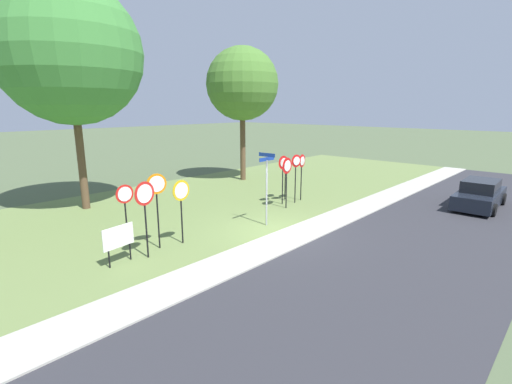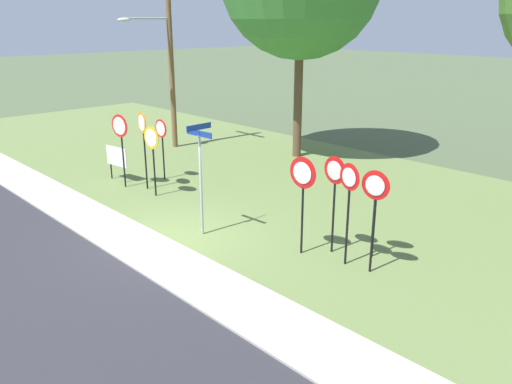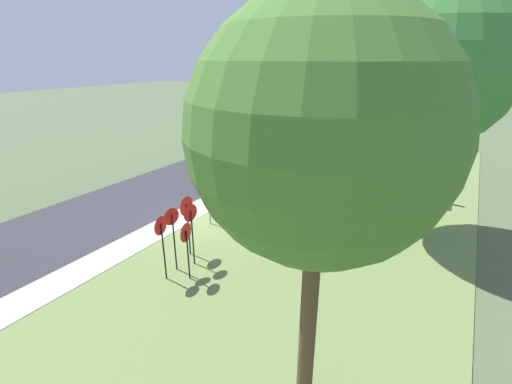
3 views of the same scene
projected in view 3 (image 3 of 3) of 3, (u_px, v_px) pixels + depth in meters
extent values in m
plane|color=#4C5B3D|center=(201.00, 218.00, 18.00)|extent=(160.00, 160.00, 0.00)
cube|color=#2D2D33|center=(135.00, 199.00, 20.30)|extent=(44.00, 6.40, 0.01)
cube|color=#ADAA9E|center=(189.00, 214.00, 18.38)|extent=(44.00, 1.60, 0.06)
cube|color=olive|center=(312.00, 248.00, 15.12)|extent=(44.00, 12.00, 0.04)
cylinder|color=black|center=(274.00, 178.00, 19.95)|extent=(0.06, 0.06, 2.37)
cylinder|color=orange|center=(274.00, 159.00, 19.57)|extent=(0.70, 0.16, 0.71)
cylinder|color=white|center=(274.00, 159.00, 19.58)|extent=(0.55, 0.11, 0.55)
cylinder|color=black|center=(264.00, 185.00, 19.43)|extent=(0.06, 0.06, 2.04)
cylinder|color=gold|center=(263.00, 168.00, 19.11)|extent=(0.75, 0.08, 0.75)
cylinder|color=white|center=(263.00, 168.00, 19.12)|extent=(0.58, 0.05, 0.58)
cylinder|color=black|center=(297.00, 182.00, 19.97)|extent=(0.06, 0.06, 1.94)
cylinder|color=red|center=(297.00, 167.00, 19.67)|extent=(0.67, 0.03, 0.67)
cylinder|color=white|center=(297.00, 167.00, 19.68)|extent=(0.52, 0.01, 0.52)
cylinder|color=black|center=(274.00, 175.00, 20.77)|extent=(0.06, 0.06, 2.24)
cylinder|color=red|center=(273.00, 157.00, 20.41)|extent=(0.77, 0.16, 0.78)
cylinder|color=white|center=(273.00, 157.00, 20.42)|extent=(0.60, 0.12, 0.61)
cylinder|color=black|center=(164.00, 252.00, 12.62)|extent=(0.06, 0.06, 2.19)
cone|color=red|center=(160.00, 226.00, 12.27)|extent=(0.68, 0.12, 0.68)
cone|color=silver|center=(160.00, 226.00, 12.28)|extent=(0.46, 0.07, 0.46)
cylinder|color=black|center=(188.00, 255.00, 12.67)|extent=(0.06, 0.06, 1.92)
cone|color=red|center=(185.00, 232.00, 12.38)|extent=(0.69, 0.14, 0.70)
cone|color=white|center=(185.00, 232.00, 12.39)|extent=(0.47, 0.09, 0.48)
cylinder|color=black|center=(189.00, 230.00, 14.24)|extent=(0.06, 0.06, 2.19)
cone|color=red|center=(186.00, 206.00, 13.90)|extent=(0.79, 0.08, 0.79)
cone|color=white|center=(186.00, 206.00, 13.91)|extent=(0.54, 0.05, 0.54)
cylinder|color=black|center=(193.00, 238.00, 13.55)|extent=(0.06, 0.06, 2.22)
cone|color=red|center=(190.00, 213.00, 13.20)|extent=(0.69, 0.08, 0.69)
cone|color=silver|center=(190.00, 213.00, 13.21)|extent=(0.47, 0.05, 0.47)
cylinder|color=black|center=(175.00, 243.00, 13.17)|extent=(0.06, 0.06, 2.26)
cone|color=red|center=(171.00, 217.00, 12.81)|extent=(0.64, 0.15, 0.65)
cone|color=white|center=(171.00, 216.00, 12.82)|extent=(0.44, 0.09, 0.44)
cylinder|color=#9EA0A8|center=(209.00, 197.00, 16.80)|extent=(0.07, 0.07, 2.73)
cylinder|color=#9EA0A8|center=(208.00, 169.00, 16.31)|extent=(0.09, 0.09, 0.03)
cube|color=navy|center=(208.00, 168.00, 16.29)|extent=(0.96, 0.07, 0.15)
cube|color=navy|center=(207.00, 164.00, 16.23)|extent=(0.06, 0.82, 0.15)
cylinder|color=brown|center=(380.00, 124.00, 20.54)|extent=(0.24, 0.24, 7.84)
cube|color=brown|center=(386.00, 70.00, 19.49)|extent=(2.10, 0.12, 0.12)
cylinder|color=gray|center=(390.00, 67.00, 20.13)|extent=(0.09, 0.09, 0.10)
cylinder|color=gray|center=(383.00, 68.00, 18.77)|extent=(0.09, 0.09, 0.10)
cylinder|color=#9EA0A8|center=(364.00, 92.00, 20.46)|extent=(0.08, 2.19, 0.08)
ellipsoid|color=#B7B7BC|center=(345.00, 93.00, 21.00)|extent=(0.40, 0.56, 0.18)
cylinder|color=black|center=(285.00, 183.00, 22.00)|extent=(0.05, 0.05, 0.55)
cylinder|color=black|center=(281.00, 187.00, 21.33)|extent=(0.05, 0.05, 0.55)
cube|color=white|center=(283.00, 175.00, 21.44)|extent=(1.09, 0.19, 0.70)
cylinder|color=brown|center=(415.00, 173.00, 15.54)|extent=(0.36, 0.36, 5.62)
sphere|color=#3D7F38|center=(433.00, 66.00, 13.97)|extent=(6.41, 6.41, 6.41)
cylinder|color=brown|center=(309.00, 311.00, 7.48)|extent=(0.36, 0.36, 5.16)
sphere|color=#47752D|center=(320.00, 133.00, 6.14)|extent=(4.71, 4.71, 4.71)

